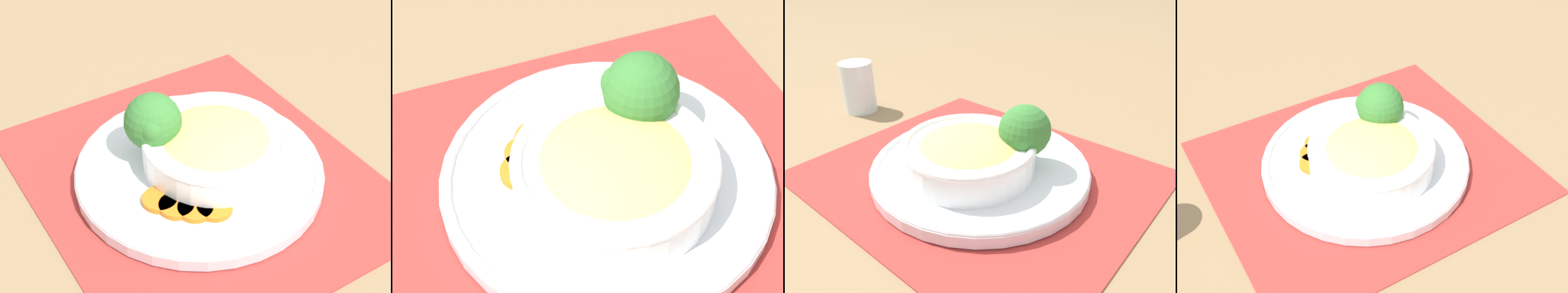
{
  "view_description": "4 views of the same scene",
  "coord_description": "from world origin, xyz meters",
  "views": [
    {
      "loc": [
        -0.56,
        0.27,
        0.56
      ],
      "look_at": [
        0.01,
        0.0,
        0.05
      ],
      "focal_mm": 60.0,
      "sensor_mm": 36.0,
      "label": 1
    },
    {
      "loc": [
        -0.12,
        -0.38,
        0.49
      ],
      "look_at": [
        -0.02,
        0.01,
        0.05
      ],
      "focal_mm": 60.0,
      "sensor_mm": 36.0,
      "label": 2
    },
    {
      "loc": [
        0.34,
        -0.32,
        0.31
      ],
      "look_at": [
        -0.01,
        0.01,
        0.04
      ],
      "focal_mm": 35.0,
      "sensor_mm": 36.0,
      "label": 3
    },
    {
      "loc": [
        -0.24,
        -0.56,
        0.57
      ],
      "look_at": [
        0.01,
        -0.0,
        0.04
      ],
      "focal_mm": 50.0,
      "sensor_mm": 36.0,
      "label": 4
    }
  ],
  "objects": [
    {
      "name": "carrot_slice_near",
      "position": [
        -0.04,
        0.07,
        0.02
      ],
      "size": [
        0.04,
        0.04,
        0.01
      ],
      "color": "orange",
      "rests_on": "plate"
    },
    {
      "name": "plate",
      "position": [
        0.0,
        0.0,
        0.02
      ],
      "size": [
        0.31,
        0.31,
        0.02
      ],
      "color": "silver",
      "rests_on": "placemat"
    },
    {
      "name": "carrot_slice_extra",
      "position": [
        -0.08,
        0.02,
        0.02
      ],
      "size": [
        0.04,
        0.04,
        0.01
      ],
      "color": "orange",
      "rests_on": "plate"
    },
    {
      "name": "placemat",
      "position": [
        0.0,
        0.0,
        0.0
      ],
      "size": [
        0.5,
        0.45,
        0.0
      ],
      "color": "#B2332D",
      "rests_on": "ground_plane"
    },
    {
      "name": "carrot_slice_middle",
      "position": [
        -0.06,
        0.06,
        0.02
      ],
      "size": [
        0.04,
        0.04,
        0.01
      ],
      "color": "orange",
      "rests_on": "plate"
    },
    {
      "name": "ground_plane",
      "position": [
        0.0,
        0.0,
        0.0
      ],
      "size": [
        4.0,
        4.0,
        0.0
      ],
      "primitive_type": "plane",
      "color": "#8C704C"
    },
    {
      "name": "bowl",
      "position": [
        -0.0,
        -0.02,
        0.05
      ],
      "size": [
        0.18,
        0.18,
        0.05
      ],
      "color": "white",
      "rests_on": "plate"
    },
    {
      "name": "broccoli_floret",
      "position": [
        0.04,
        0.04,
        0.07
      ],
      "size": [
        0.07,
        0.07,
        0.09
      ],
      "color": "#84AD5B",
      "rests_on": "plate"
    },
    {
      "name": "carrot_slice_far",
      "position": [
        -0.07,
        0.04,
        0.02
      ],
      "size": [
        0.04,
        0.04,
        0.01
      ],
      "color": "orange",
      "rests_on": "plate"
    }
  ]
}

